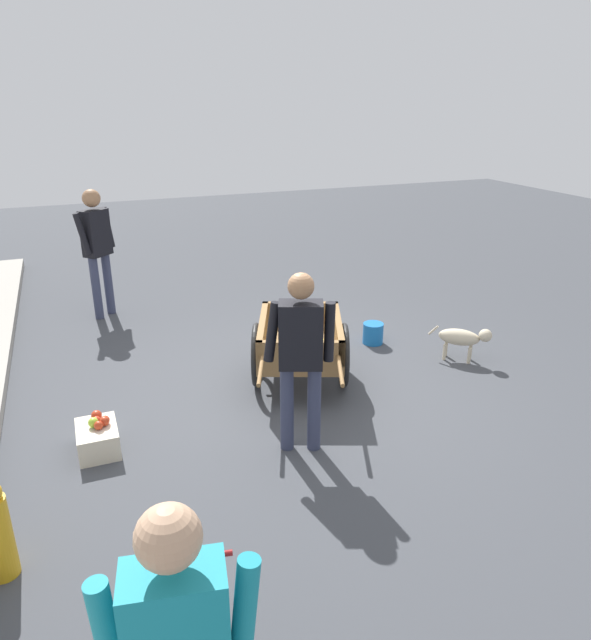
# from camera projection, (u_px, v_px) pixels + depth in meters

# --- Properties ---
(ground_plane) EXTENTS (24.00, 24.00, 0.00)m
(ground_plane) POSITION_uv_depth(u_px,v_px,m) (292.00, 395.00, 5.68)
(ground_plane) COLOR #3D3F44
(fruit_cart) EXTENTS (1.81, 1.32, 0.73)m
(fruit_cart) POSITION_uv_depth(u_px,v_px,m) (301.00, 344.00, 5.75)
(fruit_cart) COLOR olive
(fruit_cart) RESTS_ON ground
(vendor_person) EXTENTS (0.31, 0.53, 1.51)m
(vendor_person) POSITION_uv_depth(u_px,v_px,m) (301.00, 349.00, 4.52)
(vendor_person) COLOR #333851
(vendor_person) RESTS_ON ground
(dog) EXTENTS (0.49, 0.52, 0.40)m
(dog) POSITION_uv_depth(u_px,v_px,m) (463.00, 338.00, 6.33)
(dog) COLOR beige
(dog) RESTS_ON ground
(plastic_bucket) EXTENTS (0.24, 0.24, 0.25)m
(plastic_bucket) POSITION_uv_depth(u_px,v_px,m) (373.00, 333.00, 6.83)
(plastic_bucket) COLOR #1966B2
(plastic_bucket) RESTS_ON ground
(apple_crate) EXTENTS (0.44, 0.32, 0.31)m
(apple_crate) POSITION_uv_depth(u_px,v_px,m) (98.00, 437.00, 4.76)
(apple_crate) COLOR beige
(apple_crate) RESTS_ON ground
(bystander_person) EXTENTS (0.38, 0.48, 1.66)m
(bystander_person) POSITION_uv_depth(u_px,v_px,m) (97.00, 242.00, 7.36)
(bystander_person) COLOR #333851
(bystander_person) RESTS_ON ground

